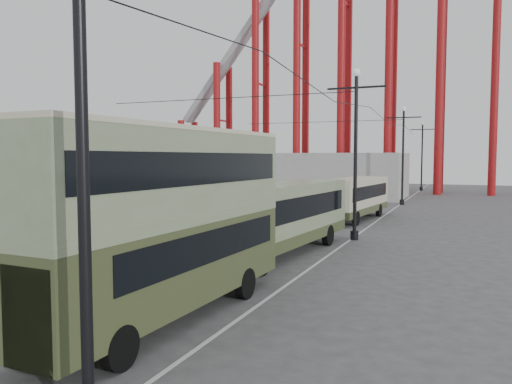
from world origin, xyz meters
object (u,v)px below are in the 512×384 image
at_px(single_decker_cream, 354,196).
at_px(pedestrian, 196,256).
at_px(double_decker_bus, 163,213).
at_px(single_decker_green, 277,215).

bearing_deg(single_decker_cream, pedestrian, -88.80).
bearing_deg(single_decker_cream, double_decker_bus, -84.73).
bearing_deg(pedestrian, single_decker_green, -139.48).
distance_m(double_decker_bus, pedestrian, 4.90).
relative_size(double_decker_bus, single_decker_green, 0.85).
height_order(single_decker_green, pedestrian, single_decker_green).
relative_size(single_decker_cream, pedestrian, 5.36).
height_order(double_decker_bus, pedestrian, double_decker_bus).
xyz_separation_m(single_decker_green, pedestrian, (-1.09, -5.70, -0.95)).
distance_m(double_decker_bus, single_decker_cream, 24.58).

